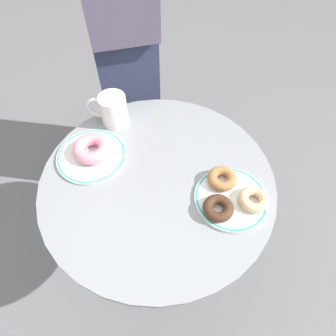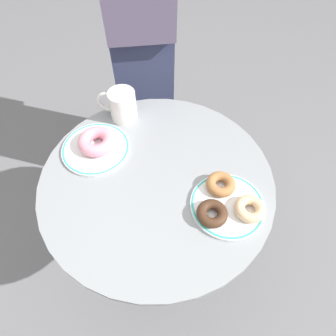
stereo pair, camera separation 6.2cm
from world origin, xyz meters
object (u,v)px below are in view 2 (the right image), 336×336
Objects in this scene: plate_right at (227,205)px; donut_pink_frosted at (97,141)px; cafe_table at (159,216)px; donut_chocolate at (212,213)px; donut_glazed at (250,209)px; person_figure at (139,22)px; donut_cinnamon at (221,184)px; plate_left at (96,148)px; coffee_mug at (122,105)px.

plate_right is 1.77× the size of donut_pink_frosted.
cafe_table is 0.34m from donut_chocolate.
donut_glazed is 0.05× the size of person_figure.
person_figure is (-0.46, 0.61, 0.12)m from plate_right.
donut_chocolate is at bearing -93.03° from donut_cinnamon.
plate_left is at bearing 161.95° from donut_chocolate.
plate_left is at bearing 175.34° from donut_cinnamon.
plate_left is 0.12× the size of person_figure.
coffee_mug reaches higher than cafe_table.
person_figure is (-0.43, 0.65, 0.11)m from donut_chocolate.
donut_pink_frosted is 1.40× the size of donut_cinnamon.
coffee_mug is at bearing 80.60° from donut_pink_frosted.
plate_left is 1.57× the size of coffee_mug.
donut_chocolate is 0.79m from person_figure.
person_figure is (-0.07, 0.37, 0.08)m from coffee_mug.
coffee_mug is (-0.45, 0.24, 0.03)m from donut_glazed.
donut_cinnamon reaches higher than cafe_table.
plate_left is 0.17m from coffee_mug.
donut_cinnamon is at bearing 121.38° from plate_right.
cafe_table is 3.58× the size of plate_right.
person_figure is (-0.52, 0.61, 0.11)m from donut_glazed.
donut_cinnamon is 0.61× the size of coffee_mug.
donut_pink_frosted is 0.39m from donut_cinnamon.
cafe_table is 0.41m from coffee_mug.
person_figure is (-0.04, 0.53, 0.12)m from plate_left.
cafe_table is at bearing -12.45° from plate_left.
coffee_mug is (-0.40, 0.24, 0.05)m from plate_right.
person_figure is at bearing 123.21° from donut_chocolate.
donut_glazed is (0.48, -0.09, 0.02)m from plate_left.
donut_pink_frosted reaches higher than donut_cinnamon.
plate_right is 0.77m from person_figure.
donut_cinnamon is (0.18, 0.01, 0.27)m from cafe_table.
donut_chocolate is (-0.01, -0.09, 0.00)m from donut_cinnamon.
donut_cinnamon is at bearing -4.66° from plate_left.
donut_pink_frosted reaches higher than plate_left.
donut_glazed reaches higher than plate_right.
plate_left is at bearing 167.55° from cafe_table.
plate_left and plate_right have the same top height.
person_figure is at bearing 127.30° from plate_right.
donut_glazed reaches higher than cafe_table.
person_figure reaches higher than donut_cinnamon.
donut_pink_frosted reaches higher than cafe_table.
plate_left is 0.54m from person_figure.
plate_right is 2.47× the size of donut_glazed.
cafe_table is at bearing 171.89° from donut_glazed.
donut_cinnamon is at bearing -52.22° from person_figure.
donut_pink_frosted is at bearing -99.40° from coffee_mug.
donut_pink_frosted is at bearing 165.13° from cafe_table.
coffee_mug is at bearing 131.84° from cafe_table.
coffee_mug reaches higher than donut_pink_frosted.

